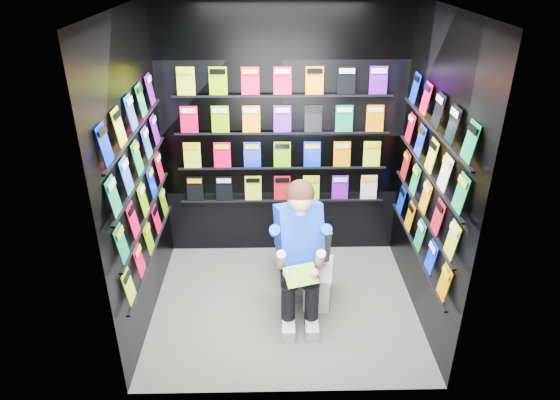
{
  "coord_description": "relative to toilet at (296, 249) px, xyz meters",
  "views": [
    {
      "loc": [
        -0.12,
        -3.68,
        2.98
      ],
      "look_at": [
        -0.04,
        0.15,
        1.03
      ],
      "focal_mm": 32.0,
      "sensor_mm": 36.0,
      "label": 1
    }
  ],
  "objects": [
    {
      "name": "comics_back",
      "position": [
        -0.12,
        0.57,
        0.94
      ],
      "size": [
        2.1,
        0.06,
        1.37
      ],
      "primitive_type": null,
      "color": "red",
      "rests_on": "wall_back"
    },
    {
      "name": "comics_left",
      "position": [
        -1.29,
        -0.4,
        0.94
      ],
      "size": [
        0.06,
        1.7,
        1.37
      ],
      "primitive_type": null,
      "color": "red",
      "rests_on": "wall_left"
    },
    {
      "name": "held_comic",
      "position": [
        0.0,
        -0.73,
        0.21
      ],
      "size": [
        0.3,
        0.23,
        0.11
      ],
      "primitive_type": "cube",
      "rotation": [
        -0.96,
        0.0,
        0.29
      ],
      "color": "green",
      "rests_on": "reader"
    },
    {
      "name": "ceiling",
      "position": [
        -0.12,
        -0.4,
        2.23
      ],
      "size": [
        2.4,
        2.4,
        0.0
      ],
      "primitive_type": "plane",
      "color": "white",
      "rests_on": "floor"
    },
    {
      "name": "longbox",
      "position": [
        0.19,
        -0.29,
        -0.21
      ],
      "size": [
        0.3,
        0.46,
        0.32
      ],
      "primitive_type": "cube",
      "rotation": [
        0.0,
        0.0,
        -0.15
      ],
      "color": "white",
      "rests_on": "floor"
    },
    {
      "name": "wall_left",
      "position": [
        -1.32,
        -0.4,
        0.93
      ],
      "size": [
        0.04,
        2.0,
        2.6
      ],
      "primitive_type": "cube",
      "color": "black",
      "rests_on": "floor"
    },
    {
      "name": "wall_front",
      "position": [
        -0.12,
        -1.4,
        0.93
      ],
      "size": [
        2.4,
        0.04,
        2.6
      ],
      "primitive_type": "cube",
      "color": "black",
      "rests_on": "floor"
    },
    {
      "name": "reader",
      "position": [
        0.0,
        -0.38,
        0.41
      ],
      "size": [
        0.72,
        0.89,
        1.41
      ],
      "primitive_type": null,
      "rotation": [
        0.0,
        0.0,
        0.29
      ],
      "color": "#0A38EA",
      "rests_on": "toilet"
    },
    {
      "name": "floor",
      "position": [
        -0.12,
        -0.4,
        -0.37
      ],
      "size": [
        2.4,
        2.4,
        0.0
      ],
      "primitive_type": "plane",
      "color": "#5C5C5A",
      "rests_on": "ground"
    },
    {
      "name": "wall_right",
      "position": [
        1.08,
        -0.4,
        0.93
      ],
      "size": [
        0.04,
        2.0,
        2.6
      ],
      "primitive_type": "cube",
      "color": "black",
      "rests_on": "floor"
    },
    {
      "name": "comics_right",
      "position": [
        1.05,
        -0.4,
        0.94
      ],
      "size": [
        0.06,
        1.7,
        1.37
      ],
      "primitive_type": null,
      "color": "red",
      "rests_on": "wall_right"
    },
    {
      "name": "wall_back",
      "position": [
        -0.12,
        0.6,
        0.93
      ],
      "size": [
        2.4,
        0.04,
        2.6
      ],
      "primitive_type": "cube",
      "color": "black",
      "rests_on": "floor"
    },
    {
      "name": "toilet",
      "position": [
        0.0,
        0.0,
        0.0
      ],
      "size": [
        0.62,
        0.84,
        0.73
      ],
      "primitive_type": "imported",
      "rotation": [
        0.0,
        0.0,
        3.43
      ],
      "color": "white",
      "rests_on": "floor"
    },
    {
      "name": "longbox_lid",
      "position": [
        0.19,
        -0.29,
        -0.03
      ],
      "size": [
        0.32,
        0.48,
        0.03
      ],
      "primitive_type": "cube",
      "rotation": [
        0.0,
        0.0,
        -0.15
      ],
      "color": "white",
      "rests_on": "longbox"
    }
  ]
}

